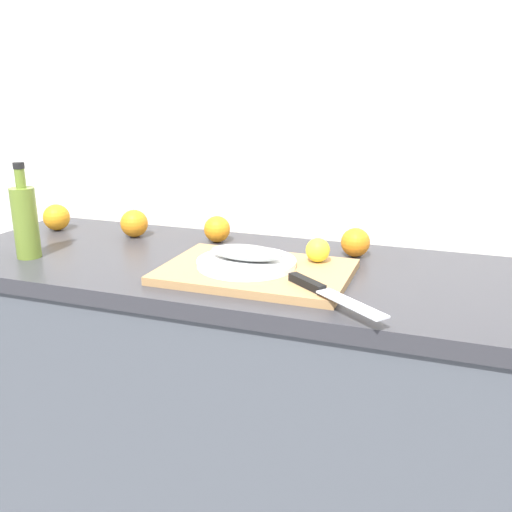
% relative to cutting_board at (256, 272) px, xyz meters
% --- Properties ---
extents(back_wall, '(3.20, 0.05, 2.50)m').
position_rel_cutting_board_xyz_m(back_wall, '(0.11, 0.40, 0.34)').
color(back_wall, white).
rests_on(back_wall, ground_plane).
extents(kitchen_counter, '(2.00, 0.60, 0.90)m').
position_rel_cutting_board_xyz_m(kitchen_counter, '(0.11, 0.08, -0.46)').
color(kitchen_counter, '#4C5159').
rests_on(kitchen_counter, ground_plane).
extents(cutting_board, '(0.45, 0.31, 0.02)m').
position_rel_cutting_board_xyz_m(cutting_board, '(0.00, 0.00, 0.00)').
color(cutting_board, tan).
rests_on(cutting_board, kitchen_counter).
extents(white_plate, '(0.24, 0.24, 0.01)m').
position_rel_cutting_board_xyz_m(white_plate, '(-0.03, 0.01, 0.02)').
color(white_plate, white).
rests_on(white_plate, cutting_board).
extents(fish_fillet, '(0.18, 0.08, 0.04)m').
position_rel_cutting_board_xyz_m(fish_fillet, '(-0.03, 0.01, 0.04)').
color(fish_fillet, '#999E99').
rests_on(fish_fillet, white_plate).
extents(chef_knife, '(0.25, 0.20, 0.02)m').
position_rel_cutting_board_xyz_m(chef_knife, '(0.19, -0.12, 0.02)').
color(chef_knife, silver).
rests_on(chef_knife, cutting_board).
extents(lemon_0, '(0.06, 0.06, 0.06)m').
position_rel_cutting_board_xyz_m(lemon_0, '(0.13, 0.10, 0.04)').
color(lemon_0, yellow).
rests_on(lemon_0, cutting_board).
extents(olive_oil_bottle, '(0.06, 0.06, 0.25)m').
position_rel_cutting_board_xyz_m(olive_oil_bottle, '(-0.63, -0.06, 0.09)').
color(olive_oil_bottle, olive).
rests_on(olive_oil_bottle, kitchen_counter).
extents(orange_0, '(0.08, 0.08, 0.08)m').
position_rel_cutting_board_xyz_m(orange_0, '(0.20, 0.24, 0.03)').
color(orange_0, orange).
rests_on(orange_0, kitchen_counter).
extents(orange_1, '(0.08, 0.08, 0.08)m').
position_rel_cutting_board_xyz_m(orange_1, '(-0.47, 0.22, 0.03)').
color(orange_1, orange).
rests_on(orange_1, kitchen_counter).
extents(orange_2, '(0.08, 0.08, 0.08)m').
position_rel_cutting_board_xyz_m(orange_2, '(-0.21, 0.25, 0.03)').
color(orange_2, orange).
rests_on(orange_2, kitchen_counter).
extents(orange_3, '(0.08, 0.08, 0.08)m').
position_rel_cutting_board_xyz_m(orange_3, '(-0.75, 0.21, 0.03)').
color(orange_3, orange).
rests_on(orange_3, kitchen_counter).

